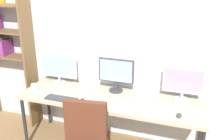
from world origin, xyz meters
name	(u,v)px	position (x,y,z in m)	size (l,w,h in m)	color
wall_back	(121,46)	(0.00, 1.02, 1.30)	(4.70, 0.10, 2.60)	silver
desk	(111,102)	(0.00, 0.60, 0.69)	(2.30, 0.68, 0.74)	tan
monitor_left	(59,68)	(-0.83, 0.81, 0.97)	(0.53, 0.18, 0.42)	silver
monitor_center	(116,73)	(0.00, 0.81, 0.99)	(0.46, 0.18, 0.44)	#38383D
monitor_right	(183,83)	(0.83, 0.81, 0.97)	(0.47, 0.18, 0.41)	silver
keyboard_left	(61,99)	(-0.56, 0.37, 0.75)	(0.40, 0.13, 0.02)	#38383D
keyboard_right	(153,113)	(0.56, 0.37, 0.75)	(0.34, 0.13, 0.02)	silver
mouse_left_side	(82,100)	(-0.30, 0.40, 0.76)	(0.06, 0.10, 0.03)	black
mouse_right_side	(179,115)	(0.84, 0.41, 0.76)	(0.06, 0.10, 0.03)	#38383D
coffee_mug	(34,87)	(-1.02, 0.49, 0.79)	(0.11, 0.08, 0.09)	white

